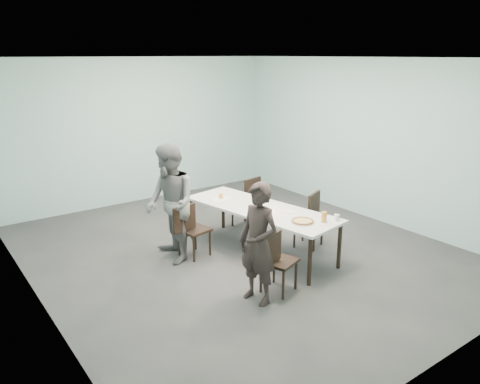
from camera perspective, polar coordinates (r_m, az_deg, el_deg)
ground at (r=7.60m, az=-0.11°, el=-7.21°), size 7.00×7.00×0.00m
room_shell at (r=7.03m, az=-0.11°, el=8.08°), size 6.02×7.02×3.01m
table at (r=7.31m, az=2.51°, el=-2.35°), size 1.34×2.72×0.75m
chair_near_left at (r=6.16m, az=4.39°, el=-8.05°), size 0.65×0.53×0.87m
chair_far_left at (r=7.24m, az=-6.09°, el=-4.25°), size 0.64×0.49×0.87m
chair_near_right at (r=7.76m, az=8.64°, el=-2.91°), size 0.65×0.55×0.87m
chair_far_right at (r=8.56m, az=1.05°, el=-0.84°), size 0.64×0.49×0.87m
diner_near at (r=5.86m, az=2.26°, el=-6.32°), size 0.48×0.63×1.57m
diner_far at (r=7.06m, az=-8.52°, el=-1.41°), size 0.82×0.98×1.81m
pizza at (r=6.71m, az=7.63°, el=-3.56°), size 0.34×0.34×0.04m
side_plate at (r=7.13m, az=6.01°, el=-2.40°), size 0.18×0.18×0.01m
beer_glass at (r=6.76m, az=10.21°, el=-3.02°), size 0.08×0.08×0.15m
water_tumbler at (r=6.87m, az=11.70°, el=-3.07°), size 0.08×0.08×0.09m
tealight at (r=7.16m, az=3.24°, el=-2.14°), size 0.06×0.06×0.05m
amber_tumbler at (r=7.74m, az=-2.34°, el=-0.53°), size 0.07×0.07×0.08m
menu at (r=7.70m, az=-2.35°, el=-0.89°), size 0.33×0.27×0.01m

